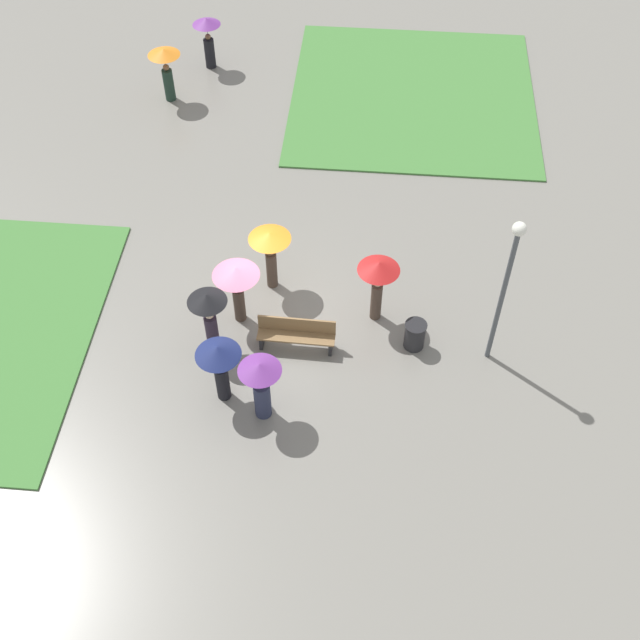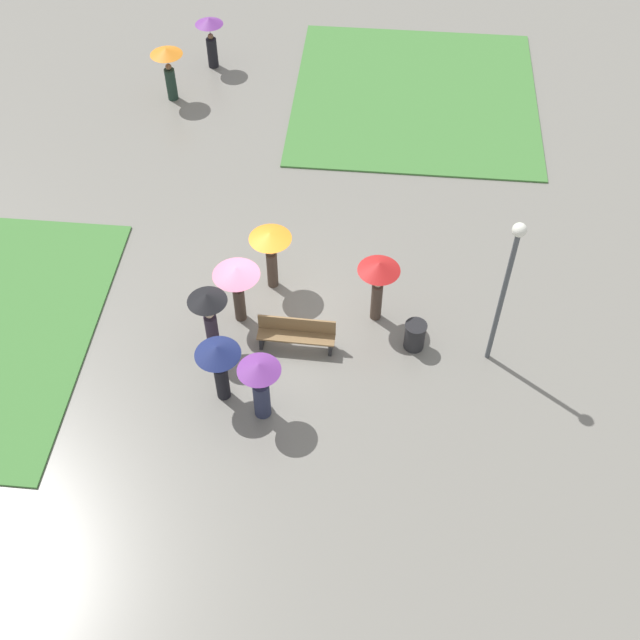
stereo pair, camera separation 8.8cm
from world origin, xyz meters
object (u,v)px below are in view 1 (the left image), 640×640
object	(u,v)px
trash_bin	(415,335)
crowd_person_pink	(236,279)
park_bench	(296,333)
lamp_post	(507,276)
crowd_person_orange	(270,246)
lone_walker_far_path	(208,34)
crowd_person_black	(209,310)
crowd_person_navy	(219,360)
crowd_person_purple	(261,382)
crowd_person_red	(378,275)
lone_walker_mid_plaza	(165,64)

from	to	relation	value
trash_bin	crowd_person_pink	xyz separation A→B (m)	(-4.48, 0.53, 1.05)
park_bench	crowd_person_pink	size ratio (longest dim) A/B	1.05
lamp_post	crowd_person_orange	xyz separation A→B (m)	(-5.64, 1.95, -1.43)
crowd_person_pink	lone_walker_far_path	bearing A→B (deg)	62.75
crowd_person_pink	crowd_person_black	distance (m)	1.13
park_bench	crowd_person_orange	distance (m)	2.41
crowd_person_navy	crowd_person_pink	size ratio (longest dim) A/B	1.00
park_bench	crowd_person_purple	xyz separation A→B (m)	(-0.56, -2.11, 0.75)
crowd_person_red	crowd_person_pink	distance (m)	3.49
crowd_person_pink	crowd_person_orange	bearing A→B (deg)	20.75
crowd_person_red	lone_walker_mid_plaza	world-z (taller)	crowd_person_red
lone_walker_far_path	crowd_person_orange	bearing A→B (deg)	37.20
park_bench	crowd_person_black	bearing A→B (deg)	-172.56
crowd_person_pink	crowd_person_purple	world-z (taller)	crowd_person_purple
trash_bin	crowd_person_pink	bearing A→B (deg)	173.28
trash_bin	crowd_person_pink	distance (m)	4.63
lamp_post	crowd_person_black	xyz separation A→B (m)	(-6.84, -0.30, -1.48)
park_bench	lone_walker_mid_plaza	bearing A→B (deg)	119.00
crowd_person_orange	crowd_person_black	distance (m)	2.55
trash_bin	crowd_person_navy	distance (m)	5.00
park_bench	lamp_post	size ratio (longest dim) A/B	0.44
lamp_post	crowd_person_purple	world-z (taller)	lamp_post
crowd_person_orange	crowd_person_black	xyz separation A→B (m)	(-1.20, -2.25, -0.06)
crowd_person_pink	lone_walker_mid_plaza	distance (m)	10.27
crowd_person_red	lone_walker_far_path	xyz separation A→B (m)	(-6.30, 11.25, -0.28)
crowd_person_navy	lone_walker_mid_plaza	distance (m)	12.59
crowd_person_pink	lone_walker_mid_plaza	xyz separation A→B (m)	(-3.84, 9.52, -0.13)
trash_bin	crowd_person_black	world-z (taller)	crowd_person_black
trash_bin	crowd_person_pink	size ratio (longest dim) A/B	0.44
crowd_person_purple	lamp_post	bearing A→B (deg)	57.30
trash_bin	lone_walker_far_path	xyz separation A→B (m)	(-7.31, 12.14, 0.85)
crowd_person_navy	crowd_person_black	distance (m)	1.56
lamp_post	trash_bin	distance (m)	3.07
lone_walker_far_path	crowd_person_pink	bearing A→B (deg)	32.21
crowd_person_black	lone_walker_far_path	distance (m)	12.82
lamp_post	lone_walker_far_path	bearing A→B (deg)	126.62
lamp_post	crowd_person_navy	distance (m)	6.74
crowd_person_red	crowd_person_black	world-z (taller)	crowd_person_red
crowd_person_purple	trash_bin	bearing A→B (deg)	68.96
crowd_person_red	crowd_person_orange	distance (m)	2.94
crowd_person_red	crowd_person_purple	bearing A→B (deg)	49.51
crowd_person_navy	crowd_person_purple	xyz separation A→B (m)	(1.00, -0.42, -0.16)
lone_walker_far_path	lone_walker_mid_plaza	xyz separation A→B (m)	(-1.01, -2.09, 0.08)
crowd_person_red	lone_walker_far_path	world-z (taller)	crowd_person_red
crowd_person_red	crowd_person_navy	bearing A→B (deg)	36.01
lone_walker_mid_plaza	lamp_post	bearing A→B (deg)	-71.96
crowd_person_navy	lone_walker_far_path	distance (m)	14.36
crowd_person_black	lone_walker_far_path	world-z (taller)	crowd_person_black
crowd_person_red	lone_walker_far_path	distance (m)	12.90
crowd_person_red	crowd_person_black	size ratio (longest dim) A/B	1.03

